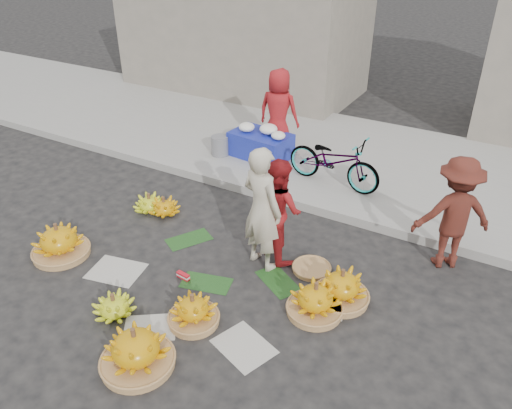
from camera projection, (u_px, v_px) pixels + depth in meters
The scene contains 23 objects.
ground at pixel (221, 277), 6.63m from camera, with size 80.00×80.00×0.00m, color black.
curb at pixel (294, 201), 8.23m from camera, with size 40.00×0.25×0.15m, color gray.
sidewalk at pixel (341, 155), 9.81m from camera, with size 40.00×4.00×0.12m, color gray.
building_left at pixel (243, 12), 12.71m from camera, with size 6.00×3.00×4.00m, color gray.
newspaper_scatter at pixel (185, 313), 6.03m from camera, with size 3.20×1.80×0.00m, color #BCB8AE, non-canonical shape.
banana_leaves at pixel (223, 267), 6.82m from camera, with size 2.00×1.00×0.00m, color #174316, non-canonical shape.
banana_bunch_0 at pixel (59, 241), 6.94m from camera, with size 0.93×0.93×0.52m.
banana_bunch_1 at pixel (114, 306), 5.94m from camera, with size 0.49×0.49×0.31m.
banana_bunch_2 at pixel (136, 349), 5.22m from camera, with size 0.93×0.93×0.52m.
banana_bunch_3 at pixel (193, 311), 5.81m from camera, with size 0.62×0.62×0.42m.
banana_bunch_4 at pixel (315, 300), 5.94m from camera, with size 0.77×0.77×0.46m.
banana_bunch_5 at pixel (341, 287), 6.13m from camera, with size 0.82×0.82×0.47m.
banana_bunch_6 at pixel (149, 203), 8.05m from camera, with size 0.51×0.51×0.31m.
banana_bunch_7 at pixel (164, 207), 7.95m from camera, with size 0.60×0.60×0.31m.
basket_spare at pixel (312, 269), 6.74m from camera, with size 0.51×0.51×0.06m, color #9F7142.
incense_stack at pixel (183, 276), 6.58m from camera, with size 0.19×0.06×0.08m, color red.
vendor_cream at pixel (262, 209), 6.46m from camera, with size 0.63×0.42×1.74m, color beige.
vendor_red at pixel (279, 210), 6.70m from camera, with size 0.72×0.56×1.48m, color #AD1A1B.
man_striped at pixel (454, 214), 6.50m from camera, with size 1.03×0.59×1.59m, color maroon.
flower_table at pixel (261, 143), 9.49m from camera, with size 1.19×0.81×0.65m.
grey_bucket at pixel (220, 146), 9.59m from camera, with size 0.33×0.33×0.38m, color slate.
flower_vendor at pixel (279, 111), 9.43m from camera, with size 0.79×0.52×1.62m, color #AD1A1B.
bicycle at pixel (334, 161), 8.42m from camera, with size 1.70×0.59×0.89m, color gray.
Camera 1 is at (3.01, -4.29, 4.19)m, focal length 35.00 mm.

